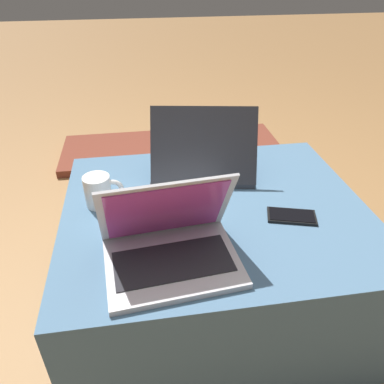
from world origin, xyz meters
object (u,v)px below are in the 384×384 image
Objects in this scene: cell_phone at (292,216)px; laptop_near at (170,244)px; laptop_far at (203,160)px; coffee_mug at (99,191)px; backpack at (202,185)px.

laptop_near is at bearing 124.25° from cell_phone.
coffee_mug is at bearing 31.65° from laptop_far.
backpack reaches higher than cell_phone.
laptop_near is 0.60× the size of backpack.
laptop_far is at bearing 63.62° from laptop_near.
backpack is (0.05, 0.28, -0.28)m from laptop_far.
laptop_near reaches higher than coffee_mug.
backpack is at bearing 31.92° from cell_phone.
laptop_near is 0.91× the size of laptop_far.
laptop_far is (0.16, 0.41, 0.00)m from laptop_near.
cell_phone is at bearing -15.65° from coffee_mug.
coffee_mug is at bearing 90.56° from cell_phone.
coffee_mug is at bearing 118.52° from laptop_near.
cell_phone is at bearing 135.50° from laptop_far.
backpack is (0.20, 0.69, -0.27)m from laptop_near.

